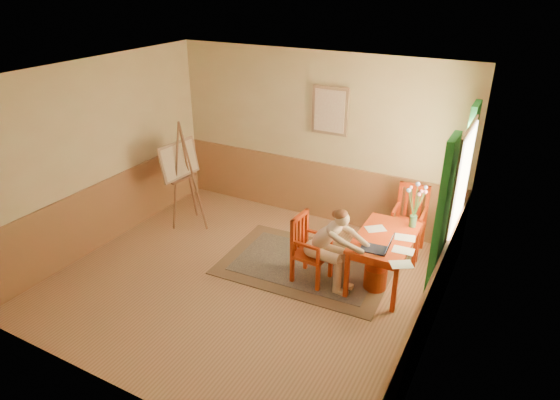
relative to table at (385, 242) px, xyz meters
The scene contains 14 objects.
room 2.02m from the table, 153.45° to the right, with size 5.04×4.54×2.84m.
wainscot 1.68m from the table, behind, with size 5.00×4.50×1.00m.
window 1.07m from the table, 19.54° to the left, with size 0.12×2.01×2.20m.
wall_portrait 2.35m from the table, 136.04° to the left, with size 0.60×0.05×0.76m.
rug 1.25m from the table, behind, with size 2.47×1.71×0.02m.
table is the anchor object (origin of this frame).
chair_left 1.01m from the table, 156.20° to the right, with size 0.47×0.45×0.96m.
chair_back 1.01m from the table, 85.49° to the left, with size 0.48×0.50×1.04m.
figure 0.75m from the table, 144.88° to the right, with size 0.89×0.40×1.19m.
laptop 0.41m from the table, 84.98° to the right, with size 0.41×0.27×0.23m.
papers 0.25m from the table, 39.26° to the right, with size 0.87×1.01×0.00m.
vase 0.64m from the table, 61.63° to the left, with size 0.26×0.31×0.62m.
wastebasket 0.50m from the table, 100.16° to the right, with size 0.31×0.31×0.33m, color #B33B10.
easel 3.49m from the table, behind, with size 0.62×0.79×1.77m.
Camera 1 is at (3.05, -4.69, 3.87)m, focal length 31.01 mm.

